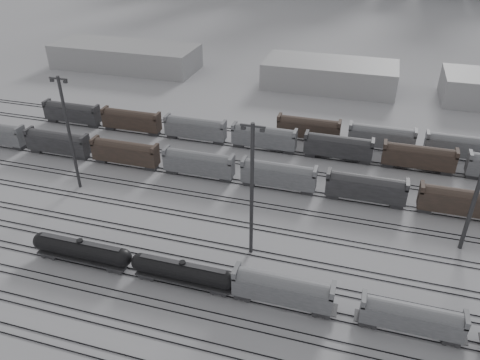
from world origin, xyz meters
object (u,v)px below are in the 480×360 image
(hopper_car_b, at_px, (412,317))
(light_mast_c, at_px, (252,189))
(tank_car_a, at_px, (82,250))
(hopper_car_a, at_px, (283,289))
(tank_car_b, at_px, (183,272))

(hopper_car_b, distance_m, light_mast_c, 28.38)
(tank_car_a, bearing_deg, hopper_car_a, 0.00)
(hopper_car_a, distance_m, light_mast_c, 15.57)
(tank_car_a, distance_m, hopper_car_b, 49.77)
(tank_car_a, height_order, hopper_car_b, hopper_car_b)
(tank_car_a, xyz_separation_m, hopper_car_b, (49.77, 0.00, 0.45))
(hopper_car_a, xyz_separation_m, hopper_car_b, (17.35, 0.00, -0.23))
(tank_car_a, distance_m, light_mast_c, 28.71)
(tank_car_b, xyz_separation_m, hopper_car_b, (32.48, 0.00, 0.54))
(tank_car_b, bearing_deg, hopper_car_b, 0.00)
(tank_car_a, relative_size, hopper_car_a, 1.21)
(hopper_car_a, distance_m, hopper_car_b, 17.35)
(hopper_car_b, bearing_deg, tank_car_a, 180.00)
(tank_car_a, distance_m, tank_car_b, 17.29)
(tank_car_b, height_order, hopper_car_b, hopper_car_b)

